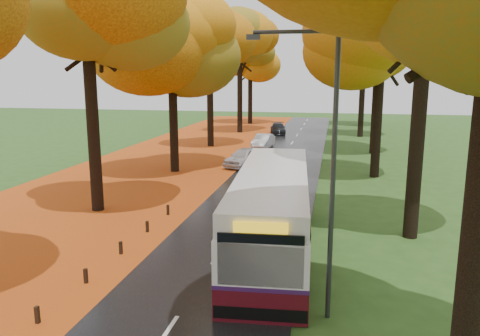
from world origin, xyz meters
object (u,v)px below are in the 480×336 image
(streetlamp_far, at_px, (335,92))
(car_silver, at_px, (263,141))
(streetlamp_mid, at_px, (333,104))
(car_dark, at_px, (278,128))
(bus, at_px, (272,209))
(car_white, at_px, (245,157))
(streetlamp_near, at_px, (324,155))

(streetlamp_far, height_order, car_silver, streetlamp_far)
(streetlamp_far, xyz_separation_m, car_silver, (-6.27, -13.98, -4.03))
(streetlamp_mid, height_order, car_dark, streetlamp_mid)
(car_silver, xyz_separation_m, car_dark, (0.03, 10.91, -0.04))
(streetlamp_far, distance_m, bus, 39.22)
(car_white, bearing_deg, streetlamp_mid, 27.00)
(car_white, relative_size, car_silver, 1.05)
(streetlamp_near, relative_size, car_dark, 1.92)
(streetlamp_far, xyz_separation_m, car_white, (-6.30, -22.87, -3.97))
(car_white, bearing_deg, car_silver, 108.90)
(streetlamp_far, bearing_deg, bus, -92.98)
(streetlamp_near, bearing_deg, streetlamp_far, 90.00)
(streetlamp_far, relative_size, car_white, 1.95)
(car_silver, bearing_deg, bus, -74.11)
(car_white, xyz_separation_m, car_silver, (0.03, 8.90, -0.06))
(bus, bearing_deg, streetlamp_near, -72.21)
(streetlamp_near, distance_m, streetlamp_mid, 22.00)
(car_dark, bearing_deg, car_silver, -98.74)
(car_dark, bearing_deg, bus, -91.91)
(streetlamp_far, height_order, car_white, streetlamp_far)
(streetlamp_far, bearing_deg, car_dark, -153.76)
(streetlamp_mid, height_order, car_silver, streetlamp_mid)
(car_dark, bearing_deg, streetlamp_far, 17.67)
(streetlamp_near, height_order, car_silver, streetlamp_near)
(streetlamp_near, xyz_separation_m, streetlamp_far, (0.00, 44.00, 0.00))
(streetlamp_near, relative_size, bus, 0.67)
(streetlamp_far, distance_m, car_white, 24.06)
(bus, bearing_deg, streetlamp_far, 82.51)
(streetlamp_far, distance_m, car_dark, 8.05)
(car_silver, bearing_deg, car_white, -83.89)
(streetlamp_mid, distance_m, car_dark, 20.34)
(bus, distance_m, car_white, 16.75)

